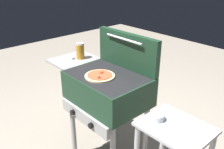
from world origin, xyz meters
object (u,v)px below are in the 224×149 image
object	(u,v)px
pizza_pepperoni	(100,76)
sauce_jar	(80,51)
grill	(106,90)
topping_bowl_near	(157,117)

from	to	relation	value
pizza_pepperoni	sauce_jar	world-z (taller)	sauce_jar
grill	topping_bowl_near	xyz separation A→B (m)	(0.55, -0.03, 0.03)
pizza_pepperoni	sauce_jar	distance (m)	0.45
grill	sauce_jar	distance (m)	0.49
topping_bowl_near	grill	bearing A→B (deg)	176.88
sauce_jar	topping_bowl_near	size ratio (longest dim) A/B	1.57
grill	topping_bowl_near	size ratio (longest dim) A/B	10.18
grill	topping_bowl_near	distance (m)	0.55
grill	topping_bowl_near	bearing A→B (deg)	-3.12
sauce_jar	topping_bowl_near	xyz separation A→B (m)	(0.98, -0.09, -0.19)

